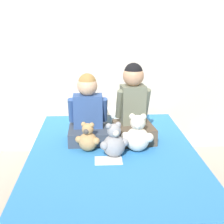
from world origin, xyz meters
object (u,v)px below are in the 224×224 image
at_px(child_on_left, 88,113).
at_px(teddy_bear_between_children, 114,142).
at_px(pillow_at_headboard, 109,115).
at_px(sign_card, 108,160).
at_px(teddy_bear_held_by_left_child, 88,139).
at_px(teddy_bear_held_by_right_child, 137,135).
at_px(child_on_right, 133,109).
at_px(bed, 113,176).

bearing_deg(child_on_left, teddy_bear_between_children, -61.42).
bearing_deg(pillow_at_headboard, teddy_bear_between_children, -90.25).
height_order(pillow_at_headboard, sign_card, pillow_at_headboard).
height_order(teddy_bear_held_by_left_child, teddy_bear_between_children, teddy_bear_between_children).
xyz_separation_m(teddy_bear_held_by_left_child, teddy_bear_held_by_right_child, (0.40, -0.02, 0.03)).
bearing_deg(child_on_left, teddy_bear_held_by_left_child, -90.86).
bearing_deg(pillow_at_headboard, teddy_bear_held_by_right_child, -75.81).
relative_size(child_on_left, sign_card, 2.84).
relative_size(child_on_right, teddy_bear_between_children, 2.43).
bearing_deg(bed, child_on_left, 128.42).
bearing_deg(teddy_bear_held_by_left_child, pillow_at_headboard, 91.34).
xyz_separation_m(teddy_bear_held_by_left_child, pillow_at_headboard, (0.21, 0.76, -0.05)).
xyz_separation_m(bed, child_on_left, (-0.21, 0.26, 0.48)).
bearing_deg(teddy_bear_held_by_left_child, teddy_bear_between_children, -13.77).
distance_m(bed, teddy_bear_held_by_right_child, 0.41).
bearing_deg(sign_card, pillow_at_headboard, 87.14).
distance_m(teddy_bear_between_children, pillow_at_headboard, 0.88).
height_order(child_on_right, pillow_at_headboard, child_on_right).
distance_m(child_on_left, sign_card, 0.52).
distance_m(child_on_left, teddy_bear_held_by_left_child, 0.28).
bearing_deg(child_on_right, teddy_bear_held_by_left_child, -155.78).
bearing_deg(child_on_left, sign_card, -70.94).
xyz_separation_m(teddy_bear_held_by_right_child, pillow_at_headboard, (-0.20, 0.78, -0.08)).
xyz_separation_m(child_on_right, teddy_bear_held_by_right_child, (0.00, -0.26, -0.15)).
relative_size(teddy_bear_held_by_left_child, sign_card, 1.17).
bearing_deg(sign_card, teddy_bear_held_by_left_child, 128.77).
bearing_deg(teddy_bear_between_children, pillow_at_headboard, 70.46).
xyz_separation_m(teddy_bear_held_by_left_child, teddy_bear_between_children, (0.20, -0.12, 0.01)).
xyz_separation_m(child_on_right, teddy_bear_between_children, (-0.20, -0.36, -0.16)).
height_order(bed, teddy_bear_between_children, teddy_bear_between_children).
xyz_separation_m(teddy_bear_between_children, pillow_at_headboard, (0.00, 0.88, -0.06)).
relative_size(teddy_bear_held_by_right_child, teddy_bear_between_children, 1.13).
bearing_deg(bed, teddy_bear_held_by_right_child, 0.26).
height_order(teddy_bear_held_by_right_child, pillow_at_headboard, teddy_bear_held_by_right_child).
relative_size(bed, teddy_bear_held_by_left_child, 7.85).
relative_size(child_on_right, teddy_bear_held_by_left_child, 2.77).
distance_m(child_on_left, teddy_bear_held_by_right_child, 0.49).
height_order(bed, child_on_left, child_on_left).
distance_m(bed, child_on_left, 0.58).
bearing_deg(teddy_bear_held_by_right_child, bed, -169.86).
relative_size(teddy_bear_held_by_left_child, teddy_bear_between_children, 0.88).
height_order(child_on_left, teddy_bear_held_by_left_child, child_on_left).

